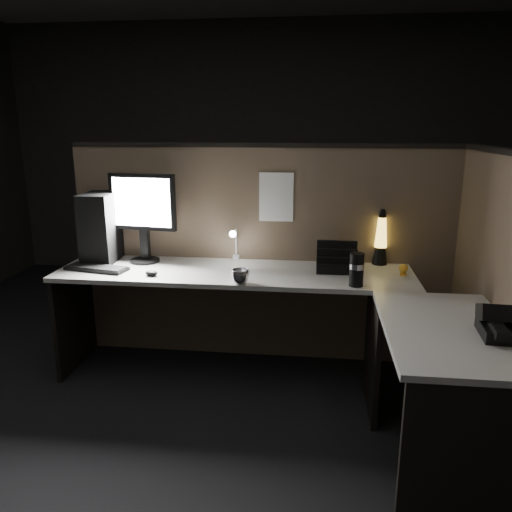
# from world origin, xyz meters

# --- Properties ---
(floor) EXTENTS (6.00, 6.00, 0.00)m
(floor) POSITION_xyz_m (0.00, 0.00, 0.00)
(floor) COLOR black
(floor) RESTS_ON ground
(room_shell) EXTENTS (6.00, 6.00, 6.00)m
(room_shell) POSITION_xyz_m (0.00, 0.00, 1.62)
(room_shell) COLOR silver
(room_shell) RESTS_ON ground
(partition_back) EXTENTS (2.66, 0.06, 1.50)m
(partition_back) POSITION_xyz_m (0.00, 0.93, 0.75)
(partition_back) COLOR brown
(partition_back) RESTS_ON ground
(partition_right) EXTENTS (0.06, 1.66, 1.50)m
(partition_right) POSITION_xyz_m (1.33, 0.10, 0.75)
(partition_right) COLOR brown
(partition_right) RESTS_ON ground
(desk) EXTENTS (2.60, 1.60, 0.73)m
(desk) POSITION_xyz_m (0.18, 0.25, 0.58)
(desk) COLOR beige
(desk) RESTS_ON ground
(pc_tower) EXTENTS (0.23, 0.46, 0.47)m
(pc_tower) POSITION_xyz_m (-1.10, 0.79, 0.97)
(pc_tower) COLOR black
(pc_tower) RESTS_ON desk
(monitor) EXTENTS (0.47, 0.20, 0.60)m
(monitor) POSITION_xyz_m (-0.80, 0.76, 1.09)
(monitor) COLOR black
(monitor) RESTS_ON desk
(keyboard) EXTENTS (0.43, 0.21, 0.02)m
(keyboard) POSITION_xyz_m (-1.04, 0.51, 0.74)
(keyboard) COLOR black
(keyboard) RESTS_ON desk
(mouse) EXTENTS (0.10, 0.08, 0.03)m
(mouse) POSITION_xyz_m (-0.65, 0.43, 0.75)
(mouse) COLOR black
(mouse) RESTS_ON desk
(clip_lamp) EXTENTS (0.05, 0.18, 0.23)m
(clip_lamp) POSITION_xyz_m (-0.18, 0.81, 0.87)
(clip_lamp) COLOR white
(clip_lamp) RESTS_ON desk
(organizer) EXTENTS (0.26, 0.23, 0.20)m
(organizer) POSITION_xyz_m (0.51, 0.71, 0.78)
(organizer) COLOR black
(organizer) RESTS_ON desk
(lava_lamp) EXTENTS (0.10, 0.10, 0.38)m
(lava_lamp) POSITION_xyz_m (0.80, 0.88, 0.89)
(lava_lamp) COLOR black
(lava_lamp) RESTS_ON desk
(travel_mug) EXTENTS (0.09, 0.09, 0.20)m
(travel_mug) POSITION_xyz_m (0.61, 0.38, 0.83)
(travel_mug) COLOR black
(travel_mug) RESTS_ON desk
(steel_mug) EXTENTS (0.13, 0.13, 0.09)m
(steel_mug) POSITION_xyz_m (-0.07, 0.34, 0.77)
(steel_mug) COLOR silver
(steel_mug) RESTS_ON desk
(figurine) EXTENTS (0.06, 0.06, 0.06)m
(figurine) POSITION_xyz_m (0.92, 0.62, 0.78)
(figurine) COLOR #FFAE28
(figurine) RESTS_ON desk
(pinned_paper) EXTENTS (0.23, 0.00, 0.33)m
(pinned_paper) POSITION_xyz_m (0.09, 0.90, 1.17)
(pinned_paper) COLOR white
(pinned_paper) RESTS_ON partition_back
(desk_phone) EXTENTS (0.27, 0.28, 0.15)m
(desk_phone) POSITION_xyz_m (1.24, -0.27, 0.79)
(desk_phone) COLOR black
(desk_phone) RESTS_ON desk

